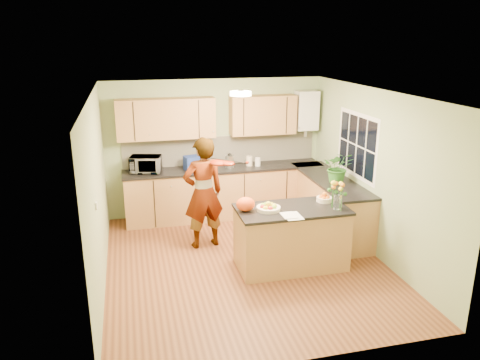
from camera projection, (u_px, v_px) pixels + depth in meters
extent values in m
plane|color=brown|center=(245.00, 263.00, 6.93)|extent=(4.50, 4.50, 0.00)
cube|color=silver|center=(246.00, 93.00, 6.20)|extent=(4.00, 4.50, 0.02)
cube|color=#9EB07D|center=(216.00, 147.00, 8.65)|extent=(4.00, 0.02, 2.50)
cube|color=#9EB07D|center=(304.00, 251.00, 4.48)|extent=(4.00, 0.02, 2.50)
cube|color=#9EB07D|center=(98.00, 194.00, 6.11)|extent=(0.02, 4.50, 2.50)
cube|color=#9EB07D|center=(375.00, 173.00, 7.02)|extent=(0.02, 4.50, 2.50)
cube|color=#A17540|center=(225.00, 193.00, 8.63)|extent=(3.60, 0.60, 0.90)
cube|color=black|center=(224.00, 169.00, 8.49)|extent=(3.64, 0.62, 0.04)
cube|color=#A17540|center=(330.00, 206.00, 7.98)|extent=(0.60, 2.20, 0.90)
cube|color=black|center=(331.00, 180.00, 7.83)|extent=(0.62, 2.24, 0.04)
cube|color=beige|center=(221.00, 150.00, 8.68)|extent=(3.60, 0.02, 0.52)
cube|color=#A17540|center=(166.00, 119.00, 8.12)|extent=(1.70, 0.34, 0.70)
cube|color=#A17540|center=(263.00, 115.00, 8.51)|extent=(1.20, 0.34, 0.70)
cube|color=white|center=(306.00, 110.00, 8.70)|extent=(0.40, 0.30, 0.72)
cylinder|color=silver|center=(305.00, 131.00, 8.82)|extent=(0.06, 0.06, 0.20)
cube|color=white|center=(357.00, 145.00, 7.49)|extent=(0.01, 1.30, 1.05)
cube|color=black|center=(357.00, 145.00, 7.48)|extent=(0.01, 1.18, 0.92)
cube|color=white|center=(96.00, 205.00, 5.55)|extent=(0.02, 0.09, 0.09)
cylinder|color=#FFEABF|center=(241.00, 94.00, 6.49)|extent=(0.30, 0.30, 0.06)
cylinder|color=white|center=(241.00, 91.00, 6.48)|extent=(0.10, 0.10, 0.02)
cube|color=#A17540|center=(291.00, 239.00, 6.73)|extent=(1.53, 0.77, 0.86)
cube|color=black|center=(292.00, 209.00, 6.60)|extent=(1.57, 0.81, 0.04)
cylinder|color=beige|center=(268.00, 208.00, 6.51)|extent=(0.34, 0.34, 0.05)
cylinder|color=beige|center=(324.00, 199.00, 6.85)|extent=(0.23, 0.23, 0.07)
cylinder|color=silver|center=(337.00, 202.00, 6.53)|extent=(0.11, 0.11, 0.22)
ellipsoid|color=#EE4813|center=(246.00, 204.00, 6.46)|extent=(0.33, 0.30, 0.20)
cube|color=white|center=(293.00, 216.00, 6.29)|extent=(0.23, 0.31, 0.01)
imported|color=tan|center=(203.00, 193.00, 7.27)|extent=(0.72, 0.54, 1.77)
imported|color=white|center=(146.00, 164.00, 8.15)|extent=(0.59, 0.46, 0.29)
cube|color=navy|center=(193.00, 163.00, 8.31)|extent=(0.35, 0.29, 0.25)
cylinder|color=silver|center=(230.00, 161.00, 8.46)|extent=(0.16, 0.16, 0.22)
sphere|color=black|center=(230.00, 153.00, 8.42)|extent=(0.08, 0.08, 0.08)
cylinder|color=beige|center=(249.00, 161.00, 8.59)|extent=(0.13, 0.13, 0.18)
cylinder|color=white|center=(258.00, 162.00, 8.57)|extent=(0.12, 0.12, 0.15)
imported|color=#2E6C24|center=(338.00, 167.00, 7.53)|extent=(0.59, 0.56, 0.52)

